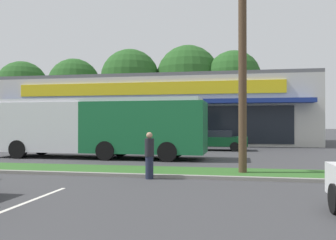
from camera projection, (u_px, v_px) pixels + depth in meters
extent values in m
cube|color=#2D5B23|center=(110.00, 170.00, 14.19)|extent=(56.00, 2.20, 0.12)
cube|color=gray|center=(98.00, 174.00, 13.00)|extent=(56.00, 0.24, 0.12)
cube|color=silver|center=(15.00, 207.00, 8.22)|extent=(0.12, 4.80, 0.01)
cube|color=beige|center=(159.00, 113.00, 36.46)|extent=(29.08, 12.06, 5.93)
cube|color=black|center=(145.00, 125.00, 30.49)|extent=(24.42, 0.08, 3.09)
cube|color=navy|center=(143.00, 102.00, 29.85)|extent=(27.33, 1.40, 0.35)
cube|color=yellow|center=(145.00, 89.00, 30.47)|extent=(23.26, 0.16, 1.07)
cube|color=slate|center=(159.00, 82.00, 36.49)|extent=(29.08, 12.06, 0.30)
cylinder|color=#473323|center=(22.00, 122.00, 46.31)|extent=(0.44, 0.44, 4.19)
sphere|color=#23511E|center=(22.00, 87.00, 46.34)|extent=(6.57, 6.57, 6.57)
cylinder|color=#473323|center=(74.00, 121.00, 46.00)|extent=(0.44, 0.44, 4.37)
sphere|color=#23511E|center=(74.00, 85.00, 46.03)|extent=(6.68, 6.68, 6.68)
cylinder|color=#473323|center=(130.00, 119.00, 44.61)|extent=(0.44, 0.44, 4.70)
sphere|color=#23511E|center=(130.00, 79.00, 44.65)|extent=(7.37, 7.37, 7.37)
cylinder|color=#473323|center=(188.00, 119.00, 44.42)|extent=(0.44, 0.44, 4.76)
sphere|color=#23511E|center=(188.00, 77.00, 44.46)|extent=(7.82, 7.82, 7.82)
cylinder|color=#473323|center=(233.00, 119.00, 42.58)|extent=(0.44, 0.44, 4.84)
sphere|color=#23511E|center=(233.00, 78.00, 42.61)|extent=(6.56, 6.56, 6.56)
cylinder|color=#4C3826|center=(242.00, 39.00, 13.14)|extent=(0.30, 0.30, 10.10)
cube|color=#196638|center=(145.00, 127.00, 19.15)|extent=(6.56, 2.67, 2.70)
cube|color=silver|center=(45.00, 127.00, 20.34)|extent=(5.37, 2.65, 2.70)
cube|color=silver|center=(98.00, 101.00, 19.69)|extent=(11.41, 2.50, 0.20)
cube|color=black|center=(107.00, 119.00, 20.97)|extent=(10.89, 0.26, 1.19)
cube|color=black|center=(3.00, 121.00, 20.89)|extent=(0.10, 2.17, 1.51)
cylinder|color=black|center=(18.00, 149.00, 19.36)|extent=(1.01, 0.32, 1.00)
cylinder|color=black|center=(42.00, 146.00, 21.66)|extent=(1.01, 0.32, 1.00)
cylinder|color=black|center=(106.00, 151.00, 18.35)|extent=(1.01, 0.32, 1.00)
cylinder|color=black|center=(121.00, 148.00, 20.64)|extent=(1.01, 0.32, 1.00)
cylinder|color=black|center=(167.00, 152.00, 17.69)|extent=(1.01, 0.32, 1.00)
cylinder|color=black|center=(176.00, 148.00, 19.99)|extent=(1.01, 0.32, 1.00)
cube|color=#9E998C|center=(101.00, 140.00, 26.82)|extent=(4.78, 1.73, 0.65)
cube|color=black|center=(104.00, 132.00, 26.78)|extent=(2.15, 1.52, 0.52)
cylinder|color=black|center=(78.00, 145.00, 26.28)|extent=(0.64, 0.22, 0.64)
cylinder|color=black|center=(87.00, 143.00, 27.90)|extent=(0.64, 0.22, 0.64)
cylinder|color=black|center=(116.00, 145.00, 25.74)|extent=(0.64, 0.22, 0.64)
cylinder|color=black|center=(123.00, 144.00, 27.35)|extent=(0.64, 0.22, 0.64)
cube|color=#0C3F1E|center=(214.00, 141.00, 25.15)|extent=(4.58, 1.81, 0.63)
cube|color=black|center=(217.00, 134.00, 25.11)|extent=(2.06, 1.60, 0.43)
cylinder|color=black|center=(193.00, 146.00, 24.56)|extent=(0.64, 0.22, 0.64)
cylinder|color=black|center=(195.00, 145.00, 26.25)|extent=(0.64, 0.22, 0.64)
cylinder|color=black|center=(235.00, 147.00, 24.04)|extent=(0.64, 0.22, 0.64)
cylinder|color=black|center=(235.00, 145.00, 25.73)|extent=(0.64, 0.22, 0.64)
cylinder|color=#1E2338|center=(149.00, 168.00, 12.33)|extent=(0.28, 0.28, 0.78)
cylinder|color=black|center=(149.00, 147.00, 12.34)|extent=(0.33, 0.33, 0.62)
sphere|color=tan|center=(149.00, 135.00, 12.34)|extent=(0.22, 0.22, 0.22)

